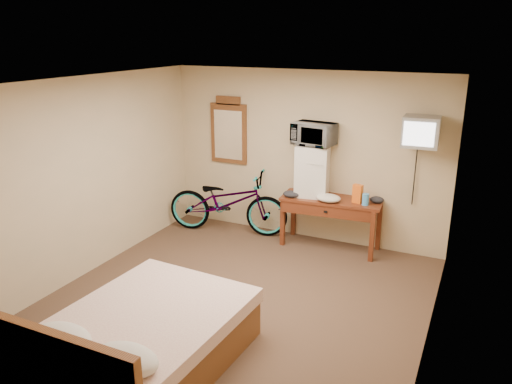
# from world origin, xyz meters

# --- Properties ---
(room) EXTENTS (4.60, 4.64, 2.50)m
(room) POSITION_xyz_m (-0.00, 0.00, 1.25)
(room) COLOR #423021
(room) RESTS_ON ground
(desk) EXTENTS (1.44, 0.65, 0.75)m
(desk) POSITION_xyz_m (0.52, 2.00, 0.63)
(desk) COLOR maroon
(desk) RESTS_ON floor
(mini_fridge) EXTENTS (0.51, 0.50, 0.73)m
(mini_fridge) POSITION_xyz_m (0.21, 2.07, 1.12)
(mini_fridge) COLOR silver
(mini_fridge) RESTS_ON desk
(microwave) EXTENTS (0.62, 0.46, 0.31)m
(microwave) POSITION_xyz_m (0.21, 2.07, 1.64)
(microwave) COLOR silver
(microwave) RESTS_ON mini_fridge
(snack_bag) EXTENTS (0.14, 0.10, 0.26)m
(snack_bag) POSITION_xyz_m (0.89, 2.00, 0.88)
(snack_bag) COLOR orange
(snack_bag) RESTS_ON desk
(blue_cup) EXTENTS (0.09, 0.09, 0.16)m
(blue_cup) POSITION_xyz_m (1.02, 1.95, 0.83)
(blue_cup) COLOR #45A3ED
(blue_cup) RESTS_ON desk
(cloth_cream) EXTENTS (0.34, 0.26, 0.11)m
(cloth_cream) POSITION_xyz_m (0.52, 1.88, 0.80)
(cloth_cream) COLOR white
(cloth_cream) RESTS_ON desk
(cloth_dark_a) EXTENTS (0.24, 0.18, 0.09)m
(cloth_dark_a) POSITION_xyz_m (-0.02, 1.84, 0.80)
(cloth_dark_a) COLOR black
(cloth_dark_a) RESTS_ON desk
(cloth_dark_b) EXTENTS (0.19, 0.16, 0.09)m
(cloth_dark_b) POSITION_xyz_m (1.14, 2.12, 0.79)
(cloth_dark_b) COLOR black
(cloth_dark_b) RESTS_ON desk
(crt_television) EXTENTS (0.46, 0.57, 0.39)m
(crt_television) POSITION_xyz_m (1.64, 2.02, 1.80)
(crt_television) COLOR black
(crt_television) RESTS_ON room
(wall_mirror) EXTENTS (0.61, 0.04, 1.04)m
(wall_mirror) POSITION_xyz_m (-1.25, 2.27, 1.53)
(wall_mirror) COLOR brown
(wall_mirror) RESTS_ON room
(bicycle) EXTENTS (1.98, 1.02, 0.99)m
(bicycle) POSITION_xyz_m (-1.10, 1.92, 0.50)
(bicycle) COLOR black
(bicycle) RESTS_ON floor
(bed) EXTENTS (1.57, 2.01, 0.90)m
(bed) POSITION_xyz_m (-0.24, -1.38, 0.30)
(bed) COLOR brown
(bed) RESTS_ON floor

